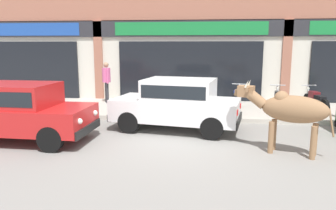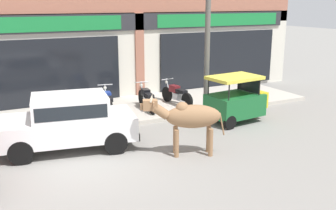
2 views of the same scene
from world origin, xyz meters
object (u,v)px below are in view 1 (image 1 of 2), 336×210
object	(u,v)px
car_1	(177,102)
motorcycle_2	(315,101)
car_0	(19,109)
motorcycle_1	(278,101)
cow	(290,109)
motorcycle_0	(237,99)
pedestrian	(106,78)

from	to	relation	value
car_1	motorcycle_2	distance (m)	5.05
car_0	motorcycle_1	distance (m)	8.05
cow	motorcycle_0	xyz separation A→B (m)	(-0.72, 4.21, -0.48)
car_1	motorcycle_2	size ratio (longest dim) A/B	2.10
car_0	car_1	bearing A→B (deg)	21.91
motorcycle_0	motorcycle_1	bearing A→B (deg)	-7.09
car_1	cow	bearing A→B (deg)	-34.74
car_0	pedestrian	xyz separation A→B (m)	(0.75, 4.95, 0.31)
motorcycle_1	pedestrian	bearing A→B (deg)	169.46
motorcycle_0	motorcycle_2	xyz separation A→B (m)	(2.60, -0.10, 0.00)
car_0	motorcycle_0	bearing A→B (deg)	34.46
cow	car_0	size ratio (longest dim) A/B	0.55
motorcycle_1	car_0	bearing A→B (deg)	-152.07
cow	motorcycle_0	distance (m)	4.30
motorcycle_1	pedestrian	distance (m)	6.49
car_1	motorcycle_1	world-z (taller)	car_1
cow	motorcycle_2	distance (m)	4.54
cow	pedestrian	xyz separation A→B (m)	(-5.71, 5.22, 0.12)
car_0	motorcycle_2	distance (m)	9.18
car_1	motorcycle_0	size ratio (longest dim) A/B	2.11
car_0	pedestrian	size ratio (longest dim) A/B	2.29
cow	motorcycle_1	distance (m)	4.12
car_1	motorcycle_2	xyz separation A→B (m)	(4.49, 2.29, -0.29)
car_1	motorcycle_2	world-z (taller)	car_1
car_1	pedestrian	bearing A→B (deg)	132.21
motorcycle_1	motorcycle_2	world-z (taller)	same
car_0	car_1	distance (m)	4.14
motorcycle_2	pedestrian	size ratio (longest dim) A/B	1.13
cow	motorcycle_0	world-z (taller)	cow
motorcycle_0	pedestrian	xyz separation A→B (m)	(-4.99, 1.01, 0.60)
cow	motorcycle_0	size ratio (longest dim) A/B	1.13
cow	car_0	world-z (taller)	cow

